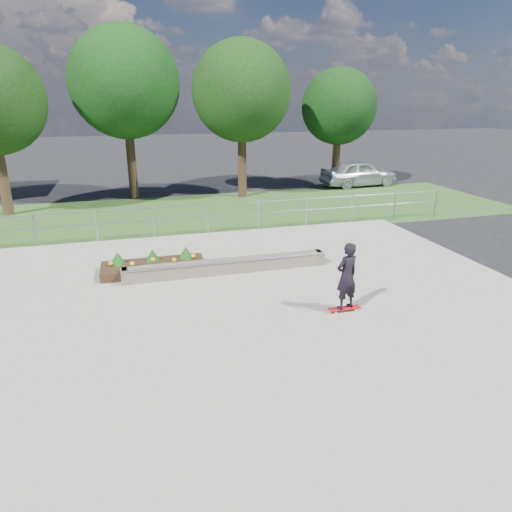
{
  "coord_description": "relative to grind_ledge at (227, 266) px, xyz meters",
  "views": [
    {
      "loc": [
        -2.8,
        -9.09,
        4.9
      ],
      "look_at": [
        0.2,
        1.5,
        1.1
      ],
      "focal_mm": 32.0,
      "sensor_mm": 36.0,
      "label": 1
    }
  ],
  "objects": [
    {
      "name": "tree_far_right",
      "position": [
        9.2,
        12.31,
        4.21
      ],
      "size": [
        4.2,
        4.2,
        6.6
      ],
      "color": "#342214",
      "rests_on": "ground"
    },
    {
      "name": "planter_bed",
      "position": [
        -2.07,
        0.75,
        -0.02
      ],
      "size": [
        3.0,
        1.2,
        0.61
      ],
      "color": "black",
      "rests_on": "concrete_slab"
    },
    {
      "name": "concrete_slab",
      "position": [
        0.2,
        -3.19,
        -0.23
      ],
      "size": [
        15.0,
        15.0,
        0.06
      ],
      "primitive_type": "cube",
      "color": "gray",
      "rests_on": "ground"
    },
    {
      "name": "skateboarder",
      "position": [
        2.16,
        -3.28,
        0.69
      ],
      "size": [
        0.8,
        0.54,
        1.72
      ],
      "color": "white",
      "rests_on": "concrete_slab"
    },
    {
      "name": "ground",
      "position": [
        0.2,
        -3.19,
        -0.26
      ],
      "size": [
        120.0,
        120.0,
        0.0
      ],
      "primitive_type": "plane",
      "color": "black",
      "rests_on": "ground"
    },
    {
      "name": "tree_mid_right",
      "position": [
        3.2,
        10.81,
        4.97
      ],
      "size": [
        4.9,
        4.9,
        7.7
      ],
      "color": "#312013",
      "rests_on": "ground"
    },
    {
      "name": "fence",
      "position": [
        0.2,
        4.31,
        0.51
      ],
      "size": [
        20.06,
        0.06,
        1.2
      ],
      "color": "gray",
      "rests_on": "ground"
    },
    {
      "name": "grind_ledge",
      "position": [
        0.0,
        0.0,
        0.0
      ],
      "size": [
        6.0,
        0.44,
        0.43
      ],
      "color": "brown",
      "rests_on": "concrete_slab"
    },
    {
      "name": "parked_car",
      "position": [
        10.54,
        11.95,
        0.51
      ],
      "size": [
        4.64,
        2.13,
        1.54
      ],
      "primitive_type": "imported",
      "rotation": [
        0.0,
        0.0,
        1.64
      ],
      "color": "#B3B8BD",
      "rests_on": "ground"
    },
    {
      "name": "grass_verge",
      "position": [
        0.2,
        7.81,
        -0.25
      ],
      "size": [
        30.0,
        8.0,
        0.02
      ],
      "primitive_type": "cube",
      "color": "#2C4F1F",
      "rests_on": "ground"
    },
    {
      "name": "tree_mid_left",
      "position": [
        -2.3,
        11.81,
        5.34
      ],
      "size": [
        5.25,
        5.25,
        8.25
      ],
      "color": "black",
      "rests_on": "ground"
    }
  ]
}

